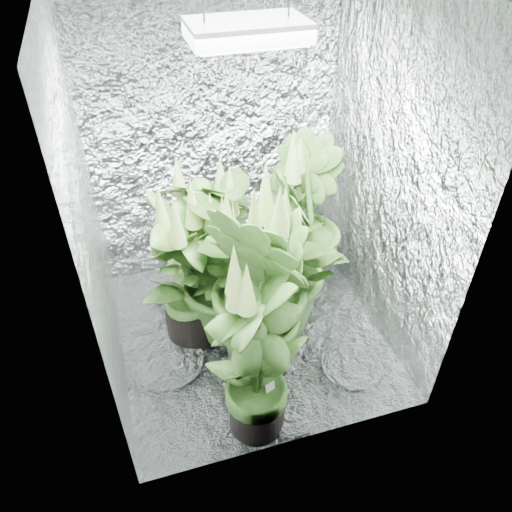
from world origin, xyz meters
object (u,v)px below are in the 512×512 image
object	(u,v)px
plant_e	(273,269)
grow_lamp	(247,31)
plant_b	(186,275)
plant_f	(257,359)
plant_a	(232,271)
plant_d	(209,246)
plant_g	(263,293)
circulation_fan	(309,248)
plant_c	(301,221)

from	to	relation	value
plant_e	grow_lamp	bearing A→B (deg)	170.89
plant_b	plant_f	size ratio (longest dim) A/B	0.99
plant_a	plant_d	xyz separation A→B (m)	(-0.08, 0.26, 0.01)
plant_d	plant_a	bearing A→B (deg)	-72.71
plant_a	plant_g	world-z (taller)	plant_g
plant_f	circulation_fan	world-z (taller)	plant_f
grow_lamp	plant_d	distance (m)	1.39
grow_lamp	circulation_fan	xyz separation A→B (m)	(0.62, 0.56, -1.69)
grow_lamp	plant_e	size ratio (longest dim) A/B	0.42
plant_b	plant_e	xyz separation A→B (m)	(0.49, -0.10, 0.00)
grow_lamp	plant_c	bearing A→B (deg)	38.31
plant_c	plant_g	xyz separation A→B (m)	(-0.47, -0.66, 0.07)
plant_e	plant_f	distance (m)	0.68
grow_lamp	plant_g	world-z (taller)	grow_lamp
plant_g	circulation_fan	distance (m)	1.16
plant_c	plant_d	size ratio (longest dim) A/B	1.06
plant_a	circulation_fan	xyz separation A→B (m)	(0.71, 0.49, -0.34)
plant_a	plant_e	bearing A→B (deg)	-22.15
plant_a	plant_f	size ratio (longest dim) A/B	0.96
grow_lamp	circulation_fan	world-z (taller)	grow_lamp
plant_c	grow_lamp	bearing A→B (deg)	-141.69
plant_e	circulation_fan	bearing A→B (deg)	50.15
plant_f	plant_g	xyz separation A→B (m)	(0.14, 0.34, 0.09)
grow_lamp	plant_b	distance (m)	1.37
plant_b	circulation_fan	size ratio (longest dim) A/B	3.48
plant_g	circulation_fan	world-z (taller)	plant_g
circulation_fan	plant_d	bearing A→B (deg)	-163.85
plant_d	plant_e	distance (m)	0.47
plant_a	plant_g	bearing A→B (deg)	-78.09
grow_lamp	plant_a	bearing A→B (deg)	142.23
circulation_fan	plant_f	bearing A→B (deg)	-122.59
plant_b	plant_e	world-z (taller)	plant_b
grow_lamp	plant_c	distance (m)	1.41
grow_lamp	plant_d	bearing A→B (deg)	117.39
plant_c	plant_e	world-z (taller)	plant_c
plant_e	plant_d	bearing A→B (deg)	130.96
grow_lamp	plant_a	distance (m)	1.35
plant_b	circulation_fan	bearing A→B (deg)	26.10
plant_d	plant_f	distance (m)	0.97
plant_b	plant_f	bearing A→B (deg)	-73.98
plant_a	plant_e	distance (m)	0.25
plant_a	plant_e	world-z (taller)	plant_e
plant_a	plant_g	xyz separation A→B (m)	(0.08, -0.37, 0.13)
plant_e	plant_f	xyz separation A→B (m)	(-0.29, -0.62, 0.01)
plant_a	plant_f	bearing A→B (deg)	-94.97
plant_e	plant_f	size ratio (longest dim) A/B	1.06
plant_c	plant_f	world-z (taller)	plant_c
plant_a	plant_d	bearing A→B (deg)	107.29
grow_lamp	plant_a	world-z (taller)	grow_lamp
plant_c	plant_d	distance (m)	0.63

